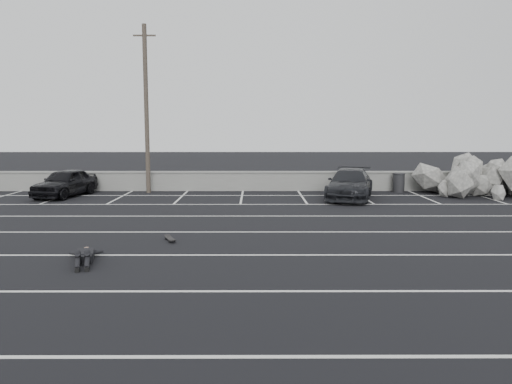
{
  "coord_description": "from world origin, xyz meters",
  "views": [
    {
      "loc": [
        1.64,
        -13.01,
        3.36
      ],
      "look_at": [
        1.69,
        5.54,
        1.0
      ],
      "focal_mm": 35.0,
      "sensor_mm": 36.0,
      "label": 1
    }
  ],
  "objects_px": {
    "car_right": "(350,184)",
    "person": "(85,251)",
    "riprap_pile": "(490,182)",
    "trash_bin": "(399,182)",
    "car_left": "(65,183)",
    "utility_pole": "(146,109)",
    "skateboard": "(170,239)"
  },
  "relations": [
    {
      "from": "car_right",
      "to": "person",
      "type": "bearing_deg",
      "value": -112.55
    },
    {
      "from": "car_right",
      "to": "person",
      "type": "height_order",
      "value": "car_right"
    },
    {
      "from": "riprap_pile",
      "to": "trash_bin",
      "type": "bearing_deg",
      "value": 160.97
    },
    {
      "from": "car_right",
      "to": "car_left",
      "type": "bearing_deg",
      "value": -167.49
    },
    {
      "from": "utility_pole",
      "to": "person",
      "type": "bearing_deg",
      "value": -84.77
    },
    {
      "from": "riprap_pile",
      "to": "person",
      "type": "height_order",
      "value": "riprap_pile"
    },
    {
      "from": "car_left",
      "to": "skateboard",
      "type": "height_order",
      "value": "car_left"
    },
    {
      "from": "utility_pole",
      "to": "skateboard",
      "type": "relative_size",
      "value": 12.1
    },
    {
      "from": "car_right",
      "to": "utility_pole",
      "type": "xyz_separation_m",
      "value": [
        -10.22,
        2.35,
        3.67
      ]
    },
    {
      "from": "utility_pole",
      "to": "skateboard",
      "type": "bearing_deg",
      "value": -75.03
    },
    {
      "from": "car_left",
      "to": "person",
      "type": "xyz_separation_m",
      "value": [
        5.07,
        -12.13,
        -0.47
      ]
    },
    {
      "from": "car_right",
      "to": "riprap_pile",
      "type": "bearing_deg",
      "value": 24.0
    },
    {
      "from": "car_left",
      "to": "riprap_pile",
      "type": "xyz_separation_m",
      "value": [
        21.28,
        0.2,
        -0.01
      ]
    },
    {
      "from": "utility_pole",
      "to": "person",
      "type": "xyz_separation_m",
      "value": [
        1.25,
        -13.66,
        -4.16
      ]
    },
    {
      "from": "person",
      "to": "skateboard",
      "type": "distance_m",
      "value": 2.84
    },
    {
      "from": "trash_bin",
      "to": "person",
      "type": "distance_m",
      "value": 18.3
    },
    {
      "from": "utility_pole",
      "to": "trash_bin",
      "type": "bearing_deg",
      "value": 0.5
    },
    {
      "from": "car_left",
      "to": "riprap_pile",
      "type": "distance_m",
      "value": 21.28
    },
    {
      "from": "utility_pole",
      "to": "trash_bin",
      "type": "distance_m",
      "value": 13.84
    },
    {
      "from": "utility_pole",
      "to": "riprap_pile",
      "type": "xyz_separation_m",
      "value": [
        17.45,
        -1.32,
        -3.7
      ]
    },
    {
      "from": "car_left",
      "to": "riprap_pile",
      "type": "height_order",
      "value": "riprap_pile"
    },
    {
      "from": "trash_bin",
      "to": "riprap_pile",
      "type": "relative_size",
      "value": 0.16
    },
    {
      "from": "skateboard",
      "to": "riprap_pile",
      "type": "bearing_deg",
      "value": 12.83
    },
    {
      "from": "car_left",
      "to": "utility_pole",
      "type": "bearing_deg",
      "value": 33.84
    },
    {
      "from": "car_right",
      "to": "trash_bin",
      "type": "height_order",
      "value": "car_right"
    },
    {
      "from": "trash_bin",
      "to": "person",
      "type": "relative_size",
      "value": 0.42
    },
    {
      "from": "utility_pole",
      "to": "person",
      "type": "distance_m",
      "value": 14.33
    },
    {
      "from": "utility_pole",
      "to": "car_left",
      "type": "bearing_deg",
      "value": -158.27
    },
    {
      "from": "car_right",
      "to": "skateboard",
      "type": "xyz_separation_m",
      "value": [
        -7.15,
        -9.13,
        -0.65
      ]
    },
    {
      "from": "trash_bin",
      "to": "car_right",
      "type": "bearing_deg",
      "value": -141.21
    },
    {
      "from": "person",
      "to": "utility_pole",
      "type": "bearing_deg",
      "value": 80.53
    },
    {
      "from": "utility_pole",
      "to": "riprap_pile",
      "type": "bearing_deg",
      "value": -4.33
    }
  ]
}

